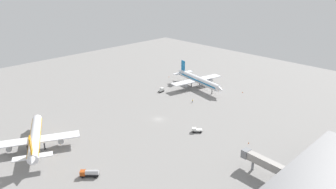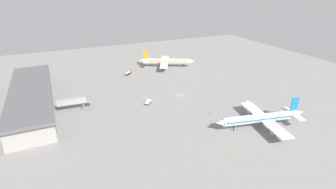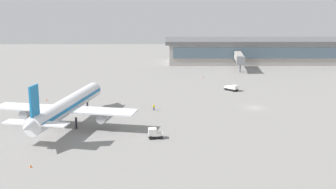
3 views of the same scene
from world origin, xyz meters
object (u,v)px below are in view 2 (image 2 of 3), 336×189
baggage_tug (247,103)px  ground_crew_worker (210,112)px  safety_cone_mid_apron (232,154)px  airplane_at_gate (166,61)px  safety_cone_far_side (112,117)px  airplane_taxiing (262,118)px  safety_cone_near_gate (305,117)px  pushback_tractor (148,102)px  fuel_truck (128,73)px

baggage_tug → ground_crew_worker: (0.69, -23.67, -0.31)m
baggage_tug → safety_cone_mid_apron: 47.39m
airplane_at_gate → safety_cone_far_side: size_ratio=65.78×
safety_cone_mid_apron → airplane_at_gate: bearing=168.6°
ground_crew_worker → airplane_taxiing: bearing=97.1°
ground_crew_worker → safety_cone_near_gate: bearing=124.9°
safety_cone_mid_apron → safety_cone_far_side: same height
baggage_tug → safety_cone_mid_apron: size_ratio=5.61×
airplane_taxiing → safety_cone_far_side: 70.38m
safety_cone_mid_apron → pushback_tractor: bearing=-166.8°
airplane_at_gate → ground_crew_worker: bearing=-72.2°
fuel_truck → safety_cone_mid_apron: bearing=-131.0°
airplane_taxiing → ground_crew_worker: bearing=-44.6°
fuel_truck → safety_cone_near_gate: fuel_truck is taller
pushback_tractor → safety_cone_mid_apron: (56.36, 13.21, -0.67)m
airplane_at_gate → safety_cone_mid_apron: size_ratio=65.78×
safety_cone_near_gate → pushback_tractor: bearing=-125.8°
baggage_tug → safety_cone_near_gate: (22.58, 16.73, -0.86)m
airplane_at_gate → safety_cone_near_gate: size_ratio=65.78×
airplane_taxiing → baggage_tug: (-21.18, 9.96, -3.64)m
airplane_at_gate → pushback_tractor: 66.78m
airplane_taxiing → pushback_tractor: 58.87m
airplane_at_gate → safety_cone_far_side: bearing=-105.9°
airplane_at_gate → safety_cone_far_side: airplane_at_gate is taller
ground_crew_worker → safety_cone_near_gate: 45.95m
pushback_tractor → safety_cone_mid_apron: pushback_tractor is taller
baggage_tug → fuel_truck: (-75.24, -43.47, 0.23)m
baggage_tug → safety_cone_far_side: baggage_tug is taller
airplane_at_gate → ground_crew_worker: 81.65m
airplane_taxiing → ground_crew_worker: size_ratio=25.76×
baggage_tug → pushback_tractor: bearing=-122.1°
ground_crew_worker → safety_cone_mid_apron: bearing=44.5°
ground_crew_worker → safety_cone_far_side: 48.77m
safety_cone_near_gate → safety_cone_far_side: same height
baggage_tug → pushback_tractor: size_ratio=0.75×
airplane_taxiing → airplane_at_gate: bearing=-77.4°
pushback_tractor → safety_cone_near_gate: size_ratio=7.45×
airplane_taxiing → safety_cone_near_gate: size_ratio=71.71×
airplane_at_gate → baggage_tug: (79.99, 11.71, -3.54)m
baggage_tug → ground_crew_worker: bearing=-93.8°
pushback_tractor → safety_cone_near_gate: (46.43, 64.42, -0.67)m
safety_cone_far_side → ground_crew_worker: bearing=69.7°
safety_cone_mid_apron → ground_crew_worker: bearing=161.2°
airplane_at_gate → ground_crew_worker: size_ratio=23.63×
airplane_at_gate → safety_cone_near_gate: 106.53m
pushback_tractor → fuel_truck: bearing=40.8°
fuel_truck → safety_cone_mid_apron: 108.12m
baggage_tug → safety_cone_mid_apron: bearing=-52.2°
airplane_taxiing → safety_cone_near_gate: bearing=-171.4°
airplane_at_gate → ground_crew_worker: airplane_at_gate is taller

